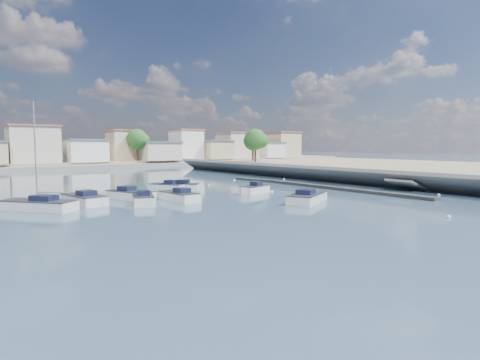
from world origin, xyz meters
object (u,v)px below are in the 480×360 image
Objects in this scene: motorboat_c at (178,187)px; sailboat at (35,205)px; motorboat_e at (83,199)px; motorboat_g at (132,196)px; motorboat_b at (143,199)px; motorboat_d at (253,190)px; motorboat_h at (308,198)px; motorboat_f at (166,187)px; motorboat_a at (178,197)px.

sailboat is (-16.21, -5.97, 0.03)m from motorboat_c.
motorboat_c and motorboat_e have the same top height.
motorboat_c is 0.75× the size of motorboat_g.
motorboat_g is 0.64× the size of sailboat.
motorboat_b is 0.80× the size of motorboat_e.
motorboat_b and motorboat_d have the same top height.
motorboat_b is 0.54× the size of sailboat.
motorboat_d is at bearing -4.15° from sailboat.
motorboat_e is at bearing 169.93° from motorboat_d.
motorboat_c is 0.69× the size of motorboat_h.
motorboat_d and motorboat_f have the same top height.
sailboat is (-14.92, -6.59, 0.03)m from motorboat_f.
motorboat_a is 0.94× the size of motorboat_g.
motorboat_f is at bearing 39.97° from motorboat_g.
motorboat_d is at bearing 0.34° from motorboat_b.
motorboat_e is 1.07× the size of motorboat_g.
motorboat_c and motorboat_d have the same top height.
motorboat_g is 0.92× the size of motorboat_h.
motorboat_a is 12.31m from sailboat.
motorboat_g is (-12.63, 3.12, 0.00)m from motorboat_d.
motorboat_a is 8.73m from motorboat_f.
motorboat_d is 17.63m from motorboat_e.
motorboat_f is 17.73m from motorboat_h.
motorboat_a is 9.35m from motorboat_d.
motorboat_f is at bearing 129.10° from motorboat_d.
motorboat_b is 0.78× the size of motorboat_h.
motorboat_d and motorboat_e have the same top height.
motorboat_g is at bearing -148.83° from motorboat_c.
motorboat_d is 10.51m from motorboat_f.
motorboat_d is 13.01m from motorboat_g.
motorboat_f is 0.79× the size of motorboat_g.
motorboat_f is (2.72, 8.30, -0.00)m from motorboat_a.
sailboat is at bearing 172.03° from motorboat_a.
motorboat_h is (13.05, -8.15, 0.00)m from motorboat_b.
motorboat_g is (-3.28, 3.26, 0.00)m from motorboat_a.
motorboat_e is (-8.00, 3.23, -0.00)m from motorboat_a.
motorboat_d is 0.72× the size of motorboat_e.
motorboat_f is (10.73, 5.07, -0.00)m from motorboat_e.
motorboat_c is at bearing 62.39° from motorboat_a.
motorboat_c is 0.71× the size of motorboat_e.
motorboat_a is 8.63m from motorboat_e.
motorboat_a is 8.66m from motorboat_c.
motorboat_c is at bearing 20.21° from sailboat.
sailboat is (-8.68, 1.64, 0.03)m from motorboat_b.
motorboat_c and motorboat_h have the same top height.
motorboat_b is 8.83m from sailboat.
motorboat_b is 0.85× the size of motorboat_g.
motorboat_d is at bearing -54.69° from motorboat_c.
motorboat_e and motorboat_h have the same top height.
motorboat_c is at bearing 45.28° from motorboat_b.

